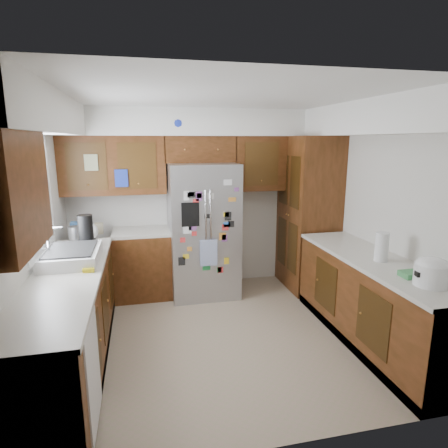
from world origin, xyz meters
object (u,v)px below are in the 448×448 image
(rice_cooker, at_px, (432,271))
(paper_towel, at_px, (382,247))
(pantry, at_px, (308,214))
(fridge, at_px, (203,230))

(rice_cooker, relative_size, paper_towel, 0.97)
(rice_cooker, height_order, paper_towel, paper_towel)
(pantry, bearing_deg, fridge, 177.94)
(pantry, distance_m, paper_towel, 1.70)
(pantry, relative_size, rice_cooker, 7.61)
(pantry, xyz_separation_m, rice_cooker, (-0.00, -2.35, -0.03))
(pantry, height_order, rice_cooker, pantry)
(pantry, distance_m, rice_cooker, 2.35)
(pantry, bearing_deg, paper_towel, -90.25)
(rice_cooker, xyz_separation_m, paper_towel, (-0.01, 0.66, 0.02))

